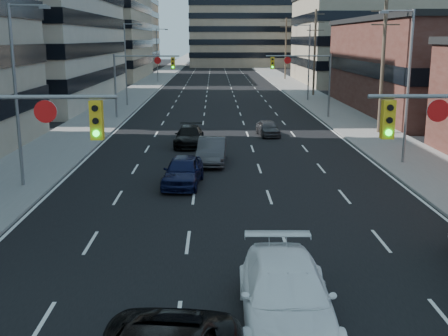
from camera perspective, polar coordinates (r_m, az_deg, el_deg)
name	(u,v)px	position (r m, az deg, el deg)	size (l,w,h in m)	color
road_surface	(217,70)	(137.85, -0.68, 9.97)	(18.00, 300.00, 0.02)	black
sidewalk_left	(170,69)	(138.26, -5.52, 9.94)	(5.00, 300.00, 0.15)	slate
sidewalk_right	(265,69)	(138.39, 4.16, 9.97)	(5.00, 300.00, 0.15)	slate
office_left_far	(89,35)	(110.12, -13.52, 13.01)	(20.00, 30.00, 16.00)	gray
office_right_far	(368,41)	(99.07, 14.44, 12.41)	(22.00, 28.00, 14.00)	gray
bg_block_left	(107,28)	(150.16, -11.78, 13.77)	(24.00, 24.00, 20.00)	#ADA089
bg_block_right	(350,44)	(141.51, 12.69, 12.17)	(22.00, 22.00, 12.00)	gray
signal_far_left	(140,73)	(53.18, -8.55, 9.57)	(6.09, 0.33, 6.00)	slate
signal_far_right	(305,72)	(53.41, 8.26, 9.59)	(6.09, 0.33, 6.00)	slate
utility_pole_block	(383,60)	(45.57, 15.85, 10.53)	(2.20, 0.28, 11.00)	#4C3D2D
utility_pole_midblock	(315,51)	(74.81, 9.20, 11.64)	(2.20, 0.28, 11.00)	#4C3D2D
utility_pole_distant	(286,47)	(104.47, 6.29, 12.08)	(2.20, 0.28, 11.00)	#4C3D2D
streetlight_left_near	(18,87)	(29.34, -20.15, 7.69)	(2.03, 0.22, 9.00)	slate
streetlight_left_mid	(127,60)	(63.41, -9.82, 10.74)	(2.03, 0.22, 9.00)	slate
streetlight_left_far	(158,52)	(98.14, -6.72, 11.59)	(2.03, 0.22, 9.00)	slate
streetlight_right_near	(406,80)	(34.58, 18.01, 8.54)	(2.03, 0.22, 9.00)	slate
streetlight_right_far	(308,58)	(68.60, 8.50, 10.95)	(2.03, 0.22, 9.00)	slate
white_van	(286,296)	(15.02, 6.34, -12.83)	(2.38, 5.86, 1.70)	white
sedan_blue	(183,171)	(28.74, -4.19, -0.31)	(1.81, 4.49, 1.53)	#0C1133
sedan_grey_center	(212,151)	(33.83, -1.25, 1.76)	(1.63, 4.67, 1.54)	#37373A
sedan_black_far	(189,136)	(39.49, -3.56, 3.24)	(1.92, 4.72, 1.37)	black
sedan_grey_right	(268,128)	(43.62, 4.48, 4.06)	(1.44, 3.59, 1.22)	#38383B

